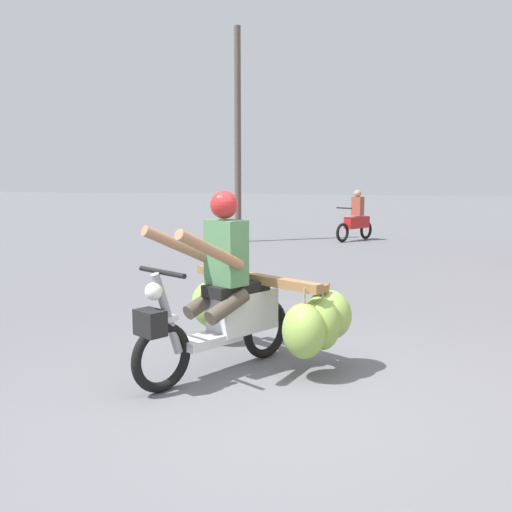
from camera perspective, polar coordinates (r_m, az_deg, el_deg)
name	(u,v)px	position (r m, az deg, el deg)	size (l,w,h in m)	color
ground_plane	(277,413)	(4.18, 2.16, -15.72)	(120.00, 120.00, 0.00)	slate
motorbike_main_loaded	(253,306)	(4.96, -0.30, -5.16)	(1.84, 1.89, 1.58)	black
motorbike_distant_ahead_left	(356,220)	(15.70, 10.24, 3.64)	(0.85, 1.49, 1.40)	black
utility_pole	(238,136)	(15.13, -1.89, 12.13)	(0.18, 0.18, 5.63)	brown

